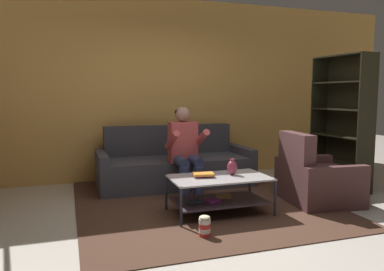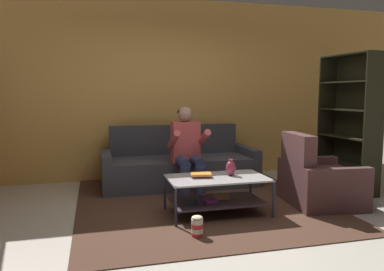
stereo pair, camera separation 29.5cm
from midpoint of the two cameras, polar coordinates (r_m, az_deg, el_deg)
name	(u,v)px [view 1 (the left image)]	position (r m, az deg, el deg)	size (l,w,h in m)	color
ground	(224,223)	(4.10, 2.82, -13.22)	(16.80, 16.80, 0.00)	beige
back_partition	(166,89)	(6.22, -5.42, 7.02)	(8.40, 0.12, 2.90)	gold
couch	(174,166)	(5.68, -4.20, -4.67)	(2.28, 0.92, 0.89)	#3C3A42
person_seated_center	(185,147)	(5.10, -2.72, -1.77)	(0.50, 0.58, 1.20)	navy
coffee_table	(219,189)	(4.33, 2.14, -8.21)	(1.13, 0.64, 0.43)	#B9B9BB
area_rug	(197,199)	(4.95, -0.99, -9.70)	(3.03, 3.43, 0.01)	#492E22
vase	(232,167)	(4.39, 4.22, -4.87)	(0.12, 0.12, 0.19)	maroon
book_stack	(203,175)	(4.28, -0.23, -6.01)	(0.26, 0.20, 0.05)	purple
bookshelf	(341,134)	(5.85, 20.39, 0.16)	(0.38, 0.96, 1.92)	black
armchair	(316,180)	(4.98, 16.74, -6.52)	(0.90, 0.96, 0.89)	#4E2F2E
popcorn_tub	(205,226)	(3.70, -0.41, -13.68)	(0.11, 0.11, 0.21)	red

